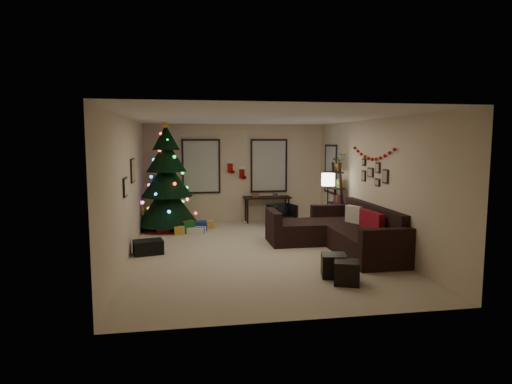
{
  "coord_description": "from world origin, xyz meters",
  "views": [
    {
      "loc": [
        -1.44,
        -8.57,
        2.23
      ],
      "look_at": [
        0.1,
        0.6,
        1.15
      ],
      "focal_mm": 30.51,
      "sensor_mm": 36.0,
      "label": 1
    }
  ],
  "objects_px": {
    "desk_chair": "(282,215)",
    "sofa": "(341,234)",
    "christmas_tree": "(167,183)",
    "bookshelf": "(338,199)",
    "desk": "(267,200)"
  },
  "relations": [
    {
      "from": "sofa",
      "to": "desk_chair",
      "type": "relative_size",
      "value": 5.19
    },
    {
      "from": "christmas_tree",
      "to": "bookshelf",
      "type": "relative_size",
      "value": 1.67
    },
    {
      "from": "christmas_tree",
      "to": "desk_chair",
      "type": "distance_m",
      "value": 3.12
    },
    {
      "from": "sofa",
      "to": "desk",
      "type": "distance_m",
      "value": 3.4
    },
    {
      "from": "sofa",
      "to": "bookshelf",
      "type": "height_order",
      "value": "bookshelf"
    },
    {
      "from": "desk",
      "to": "sofa",
      "type": "bearing_deg",
      "value": -73.73
    },
    {
      "from": "sofa",
      "to": "bookshelf",
      "type": "distance_m",
      "value": 1.74
    },
    {
      "from": "desk_chair",
      "to": "sofa",
      "type": "bearing_deg",
      "value": -91.56
    },
    {
      "from": "sofa",
      "to": "desk",
      "type": "relative_size",
      "value": 2.35
    },
    {
      "from": "desk",
      "to": "bookshelf",
      "type": "relative_size",
      "value": 0.76
    },
    {
      "from": "desk_chair",
      "to": "bookshelf",
      "type": "xyz_separation_m",
      "value": [
        1.16,
        -1.02,
        0.54
      ]
    },
    {
      "from": "sofa",
      "to": "bookshelf",
      "type": "xyz_separation_m",
      "value": [
        0.5,
        1.58,
        0.53
      ]
    },
    {
      "from": "christmas_tree",
      "to": "desk",
      "type": "distance_m",
      "value": 2.84
    },
    {
      "from": "desk",
      "to": "bookshelf",
      "type": "height_order",
      "value": "bookshelf"
    },
    {
      "from": "christmas_tree",
      "to": "bookshelf",
      "type": "distance_m",
      "value": 4.29
    }
  ]
}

